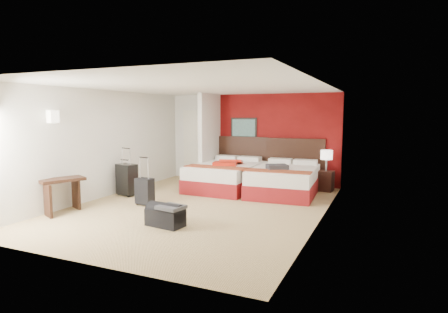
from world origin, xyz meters
The scene contains 17 objects.
ground centered at (0.00, 0.00, 0.00)m, with size 6.50×6.50×0.00m, color tan.
room_walls centered at (-1.40, 1.42, 1.26)m, with size 5.02×6.52×2.50m.
red_accent_panel centered at (0.75, 3.23, 1.25)m, with size 3.50×0.04×2.50m, color maroon.
partition_wall centered at (-1.00, 2.61, 1.25)m, with size 0.12×1.20×2.50m, color silver.
entry_door centered at (-1.75, 3.20, 1.02)m, with size 0.82×0.06×2.05m, color silver.
bed_left centered at (-0.23, 1.99, 0.33)m, with size 1.52×2.18×0.65m, color silver.
bed_right centered at (1.31, 2.00, 0.32)m, with size 1.50×2.15×0.64m, color white.
red_suitcase_open centered at (-0.13, 1.89, 0.70)m, with size 0.58×0.79×0.10m, color red.
jacket_bundle centered at (1.21, 1.70, 0.70)m, with size 0.47×0.38×0.11m, color #38383D.
nightstand centered at (2.18, 2.78, 0.26)m, with size 0.37×0.37×0.51m, color black.
table_lamp centered at (2.18, 2.78, 0.78)m, with size 0.30×0.30×0.53m, color white.
suitcase_black centered at (-2.11, 0.33, 0.36)m, with size 0.49×0.30×0.73m, color black.
suitcase_charcoal centered at (-1.15, -0.29, 0.28)m, with size 0.37×0.23×0.55m, color black.
suitcase_navy centered at (-2.19, 0.37, 0.27)m, with size 0.39×0.24×0.54m, color black.
duffel_bag centered at (0.07, -1.41, 0.17)m, with size 0.66×0.35×0.34m, color black.
jacket_draped centered at (0.22, -1.46, 0.36)m, with size 0.44×0.37×0.06m, color #3D3E43.
desk centered at (-2.28, -1.45, 0.35)m, with size 0.42×0.83×0.69m, color black.
Camera 1 is at (3.57, -6.86, 1.96)m, focal length 30.12 mm.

